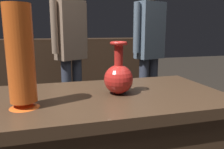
{
  "coord_description": "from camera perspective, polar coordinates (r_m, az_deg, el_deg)",
  "views": [
    {
      "loc": [
        -0.25,
        -1.04,
        1.12
      ],
      "look_at": [
        0.03,
        -0.0,
        0.9
      ],
      "focal_mm": 35.7,
      "sensor_mm": 36.0,
      "label": 1
    }
  ],
  "objects": [
    {
      "name": "back_display_shelf",
      "position": [
        3.31,
        -10.66,
        0.39
      ],
      "size": [
        2.6,
        0.4,
        0.99
      ],
      "color": "#382619",
      "rests_on": "ground_plane"
    },
    {
      "name": "vase_centerpiece",
      "position": [
        1.11,
        1.73,
        -0.57
      ],
      "size": [
        0.15,
        0.15,
        0.26
      ],
      "color": "red",
      "rests_on": "display_plinth"
    },
    {
      "name": "vase_tall_behind",
      "position": [
        0.96,
        -22.35,
        3.84
      ],
      "size": [
        0.12,
        0.12,
        0.42
      ],
      "color": "#E55B1E",
      "rests_on": "display_plinth"
    },
    {
      "name": "shelf_vase_left",
      "position": [
        3.22,
        -20.37,
        9.48
      ],
      "size": [
        0.09,
        0.09,
        0.08
      ],
      "color": "#2D429E",
      "rests_on": "back_display_shelf"
    },
    {
      "name": "shelf_vase_far_right",
      "position": [
        3.41,
        7.05,
        9.98
      ],
      "size": [
        0.08,
        0.08,
        0.14
      ],
      "color": "#7A388E",
      "rests_on": "back_display_shelf"
    },
    {
      "name": "shelf_vase_center",
      "position": [
        3.3,
        -11.12,
        10.84
      ],
      "size": [
        0.08,
        0.08,
        0.22
      ],
      "color": "gray",
      "rests_on": "back_display_shelf"
    },
    {
      "name": "visitor_center_back",
      "position": [
        2.5,
        -10.51,
        7.32
      ],
      "size": [
        0.41,
        0.32,
        1.61
      ],
      "rotation": [
        0.0,
        0.0,
        3.72
      ],
      "color": "#333847",
      "rests_on": "ground_plane"
    },
    {
      "name": "visitor_near_right",
      "position": [
        2.6,
        9.58,
        7.42
      ],
      "size": [
        0.45,
        0.28,
        1.6
      ],
      "rotation": [
        0.0,
        0.0,
        3.48
      ],
      "color": "#333847",
      "rests_on": "ground_plane"
    }
  ]
}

